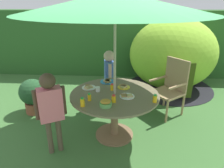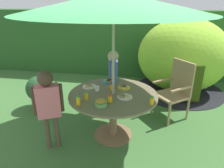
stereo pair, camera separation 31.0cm
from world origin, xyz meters
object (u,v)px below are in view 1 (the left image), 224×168
plate_far_left (127,96)px  juice_bottle_far_right (114,99)px  wooden_chair (171,85)px  juice_bottle_mid_left (89,97)px  juice_bottle_mid_right (82,102)px  juice_bottle_near_left (112,87)px  child_in_pink_shirt (50,104)px  cup_near (98,89)px  plate_front_edge (108,81)px  child_in_blue_shirt (109,73)px  potted_plant (33,94)px  plate_near_right (89,87)px  juice_bottle_center_front (155,99)px  plate_center_back (124,87)px  garden_table (115,104)px  snack_bowl (106,103)px  dome_tent (173,55)px  patio_umbrella (115,3)px

plate_far_left → juice_bottle_far_right: (-0.18, -0.18, 0.04)m
wooden_chair → juice_bottle_mid_left: (-1.34, -1.04, 0.22)m
juice_bottle_mid_right → juice_bottle_mid_left: bearing=69.1°
juice_bottle_mid_left → juice_bottle_far_right: bearing=-4.5°
juice_bottle_near_left → juice_bottle_far_right: bearing=-83.5°
child_in_pink_shirt → cup_near: (0.56, 0.48, 0.02)m
plate_front_edge → cup_near: (-0.11, -0.39, 0.02)m
child_in_blue_shirt → juice_bottle_near_left: size_ratio=11.27×
wooden_chair → juice_bottle_mid_left: wooden_chair is taller
potted_plant → cup_near: cup_near is taller
juice_bottle_mid_left → child_in_blue_shirt: bearing=80.4°
child_in_blue_shirt → juice_bottle_mid_right: size_ratio=9.40×
cup_near → plate_near_right: bearing=143.2°
plate_far_left → juice_bottle_center_front: juice_bottle_center_front is taller
plate_center_back → garden_table: bearing=-119.3°
potted_plant → snack_bowl: 1.85m
potted_plant → child_in_pink_shirt: child_in_pink_shirt is taller
plate_front_edge → plate_center_back: size_ratio=1.29×
plate_far_left → potted_plant: bearing=157.0°
wooden_chair → plate_far_left: 1.23m
dome_tent → plate_front_edge: size_ratio=8.41×
snack_bowl → plate_far_left: 0.41m
patio_umbrella → plate_front_edge: (-0.14, 0.45, -1.23)m
patio_umbrella → child_in_blue_shirt: size_ratio=2.11×
potted_plant → child_in_pink_shirt: 1.36m
plate_front_edge → juice_bottle_center_front: juice_bottle_center_front is taller
wooden_chair → snack_bowl: (-1.10, -1.19, 0.22)m
juice_bottle_center_front → wooden_chair: bearing=66.2°
plate_front_edge → wooden_chair: bearing=16.8°
plate_near_right → cup_near: bearing=-36.8°
juice_bottle_center_front → patio_umbrella: bearing=156.6°
plate_far_left → cup_near: bearing=160.3°
potted_plant → plate_near_right: bearing=-22.0°
snack_bowl → juice_bottle_mid_right: juice_bottle_mid_right is taller
patio_umbrella → wooden_chair: size_ratio=2.38×
potted_plant → juice_bottle_mid_left: size_ratio=6.14×
snack_bowl → juice_bottle_far_right: juice_bottle_far_right is taller
child_in_pink_shirt → juice_bottle_mid_left: (0.48, 0.18, 0.03)m
child_in_blue_shirt → juice_bottle_mid_right: (-0.25, -1.28, 0.04)m
patio_umbrella → plate_near_right: 1.31m
child_in_pink_shirt → cup_near: child_in_pink_shirt is taller
plate_center_back → juice_bottle_mid_left: (-0.46, -0.48, 0.04)m
child_in_blue_shirt → plate_center_back: 0.69m
snack_bowl → cup_near: snack_bowl is taller
plate_near_right → juice_bottle_center_front: (0.97, -0.42, 0.04)m
child_in_pink_shirt → cup_near: 0.74m
garden_table → plate_front_edge: size_ratio=5.19×
juice_bottle_near_left → dome_tent: bearing=55.4°
plate_center_back → juice_bottle_center_front: bearing=-48.2°
juice_bottle_far_right → child_in_pink_shirt: bearing=-169.6°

